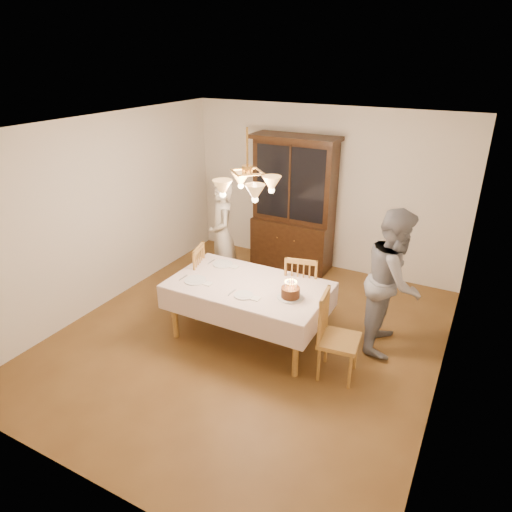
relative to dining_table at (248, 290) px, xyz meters
The scene contains 14 objects.
ground 0.68m from the dining_table, ahead, with size 5.00×5.00×0.00m, color brown.
room_shell 0.90m from the dining_table, ahead, with size 5.00×5.00×5.00m.
dining_table is the anchor object (origin of this frame).
china_hutch 2.32m from the dining_table, 100.15° to the left, with size 1.38×0.54×2.16m.
chair_far_side 0.82m from the dining_table, 55.33° to the left, with size 0.52×0.51×1.00m.
chair_left_end 1.06m from the dining_table, behind, with size 0.52×0.54×1.00m.
chair_right_end 1.25m from the dining_table, ahead, with size 0.47×0.49×1.00m.
elderly_woman 1.52m from the dining_table, 133.58° to the left, with size 0.60×0.39×1.64m, color beige.
adult_in_grey 1.72m from the dining_table, 23.42° to the left, with size 0.85×0.66×1.75m, color slate.
birthday_cake 0.60m from the dining_table, ahead, with size 0.30×0.30×0.21m.
place_setting_near_left 0.65m from the dining_table, 158.99° to the right, with size 0.42×0.27×0.02m.
place_setting_near_right 0.31m from the dining_table, 69.23° to the right, with size 0.37×0.23×0.02m.
place_setting_far_left 0.65m from the dining_table, 149.40° to the left, with size 0.41×0.26×0.02m.
chandelier 1.29m from the dining_table, 155.46° to the right, with size 0.62×0.62×0.73m.
Camera 1 is at (2.36, -4.26, 3.32)m, focal length 32.00 mm.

